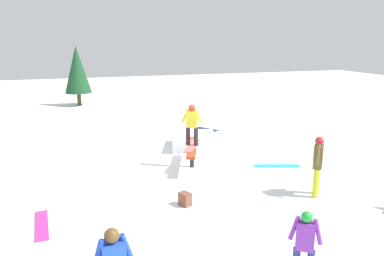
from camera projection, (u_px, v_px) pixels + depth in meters
ground_plane at (192, 167)px, 12.33m from camera, size 60.00×60.00×0.00m
rail_feature at (192, 149)px, 12.18m from camera, size 2.31×1.05×0.72m
snow_kicker_ramp at (194, 141)px, 14.38m from camera, size 2.20×2.02×0.53m
main_rider_on_rail at (192, 126)px, 12.00m from camera, size 1.49×0.99×1.37m
bystander_purple at (305, 243)px, 6.34m from camera, size 0.41×0.50×1.34m
bystander_brown at (318, 163)px, 9.90m from camera, size 0.57×0.51×1.64m
loose_snowboard_magenta at (42, 225)px, 8.48m from camera, size 1.51×0.39×0.02m
loose_snowboard_cyan at (277, 166)px, 12.38m from camera, size 0.72×1.51×0.02m
loose_snowboard_navy at (205, 129)px, 17.44m from camera, size 1.31×1.02×0.02m
backpack_on_snow at (185, 199)px, 9.47m from camera, size 0.37×0.33×0.34m
pine_tree_near at (77, 70)px, 22.96m from camera, size 1.61×1.61×3.67m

